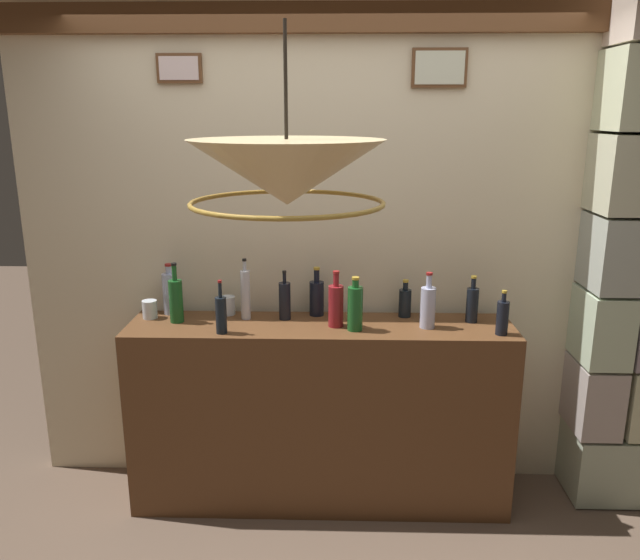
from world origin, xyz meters
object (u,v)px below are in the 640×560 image
at_px(glass_tumbler_rocks, 228,305).
at_px(pendant_lamp, 287,175).
at_px(liquor_bottle_whiskey, 336,305).
at_px(liquor_bottle_amaro, 428,306).
at_px(liquor_bottle_brandy, 245,294).
at_px(liquor_bottle_rye, 176,300).
at_px(liquor_bottle_vermouth, 502,317).
at_px(liquor_bottle_tequila, 405,302).
at_px(liquor_bottle_vodka, 317,297).
at_px(glass_tumbler_highball, 150,309).
at_px(liquor_bottle_gin, 170,293).
at_px(liquor_bottle_scotch, 472,304).
at_px(liquor_bottle_sherry, 221,314).
at_px(liquor_bottle_port, 355,308).
at_px(liquor_bottle_rum, 285,300).

height_order(glass_tumbler_rocks, pendant_lamp, pendant_lamp).
xyz_separation_m(liquor_bottle_whiskey, glass_tumbler_rocks, (-0.58, 0.18, -0.06)).
bearing_deg(liquor_bottle_amaro, liquor_bottle_brandy, 173.18).
relative_size(liquor_bottle_rye, liquor_bottle_amaro, 1.10).
bearing_deg(liquor_bottle_vermouth, liquor_bottle_tequila, 149.13).
xyz_separation_m(liquor_bottle_rye, liquor_bottle_amaro, (1.28, -0.05, -0.01)).
distance_m(liquor_bottle_vodka, glass_tumbler_highball, 0.88).
height_order(liquor_bottle_rye, liquor_bottle_vermouth, liquor_bottle_rye).
bearing_deg(liquor_bottle_amaro, liquor_bottle_whiskey, 179.28).
distance_m(liquor_bottle_amaro, pendant_lamp, 1.36).
height_order(glass_tumbler_rocks, glass_tumbler_highball, glass_tumbler_rocks).
bearing_deg(liquor_bottle_gin, liquor_bottle_vermouth, -9.51).
bearing_deg(liquor_bottle_scotch, liquor_bottle_brandy, 179.14).
relative_size(liquor_bottle_sherry, liquor_bottle_gin, 0.98).
bearing_deg(liquor_bottle_scotch, liquor_bottle_port, -166.74).
bearing_deg(liquor_bottle_amaro, glass_tumbler_highball, 175.73).
bearing_deg(liquor_bottle_scotch, glass_tumbler_highball, 179.54).
xyz_separation_m(liquor_bottle_vermouth, liquor_bottle_whiskey, (-0.81, 0.10, 0.02)).
xyz_separation_m(liquor_bottle_port, liquor_bottle_vermouth, (0.71, -0.05, -0.03)).
xyz_separation_m(liquor_bottle_scotch, liquor_bottle_amaro, (-0.24, -0.09, 0.01)).
bearing_deg(glass_tumbler_highball, liquor_bottle_whiskey, -5.93).
relative_size(liquor_bottle_vermouth, liquor_bottle_sherry, 0.83).
bearing_deg(glass_tumbler_highball, liquor_bottle_vermouth, -6.42).
relative_size(liquor_bottle_vermouth, liquor_bottle_vodka, 0.85).
relative_size(liquor_bottle_port, liquor_bottle_rum, 1.05).
distance_m(liquor_bottle_port, liquor_bottle_brandy, 0.59).
bearing_deg(glass_tumbler_highball, liquor_bottle_rye, -19.77).
distance_m(liquor_bottle_sherry, glass_tumbler_highball, 0.48).
distance_m(liquor_bottle_port, liquor_bottle_amaro, 0.37).
xyz_separation_m(liquor_bottle_amaro, liquor_bottle_brandy, (-0.93, 0.11, 0.02)).
bearing_deg(liquor_bottle_tequila, liquor_bottle_gin, 179.14).
height_order(liquor_bottle_sherry, liquor_bottle_whiskey, liquor_bottle_whiskey).
bearing_deg(liquor_bottle_whiskey, liquor_bottle_amaro, -0.72).
height_order(liquor_bottle_vodka, glass_tumbler_highball, liquor_bottle_vodka).
xyz_separation_m(liquor_bottle_tequila, pendant_lamp, (-0.52, -1.13, 0.77)).
relative_size(liquor_bottle_sherry, liquor_bottle_whiskey, 0.93).
distance_m(liquor_bottle_rye, liquor_bottle_vermouth, 1.63).
relative_size(liquor_bottle_rye, pendant_lamp, 0.49).
height_order(liquor_bottle_brandy, liquor_bottle_gin, liquor_bottle_brandy).
distance_m(liquor_bottle_sherry, liquor_bottle_brandy, 0.24).
bearing_deg(liquor_bottle_rye, liquor_bottle_sherry, -31.97).
height_order(liquor_bottle_gin, pendant_lamp, pendant_lamp).
height_order(liquor_bottle_rye, liquor_bottle_vodka, liquor_bottle_rye).
distance_m(liquor_bottle_tequila, liquor_bottle_amaro, 0.20).
height_order(liquor_bottle_tequila, liquor_bottle_rum, liquor_bottle_rum).
distance_m(liquor_bottle_amaro, glass_tumbler_highball, 1.44).
distance_m(liquor_bottle_scotch, liquor_bottle_vodka, 0.81).
distance_m(liquor_bottle_port, liquor_bottle_tequila, 0.35).
bearing_deg(liquor_bottle_sherry, liquor_bottle_vermouth, 0.78).
bearing_deg(liquor_bottle_vermouth, glass_tumbler_rocks, 168.75).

